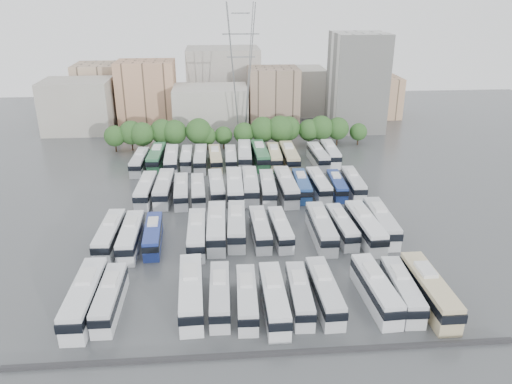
{
  "coord_description": "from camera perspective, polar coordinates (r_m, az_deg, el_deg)",
  "views": [
    {
      "loc": [
        -4.62,
        -76.19,
        37.38
      ],
      "look_at": [
        2.14,
        6.43,
        3.0
      ],
      "focal_mm": 35.0,
      "sensor_mm": 36.0,
      "label": 1
    }
  ],
  "objects": [
    {
      "name": "bus_r0_s7",
      "position": [
        62.5,
        2.07,
        -12.06
      ],
      "size": [
        2.77,
        12.5,
        3.92
      ],
      "rotation": [
        0.0,
        0.0,
        0.0
      ],
      "color": "silver",
      "rests_on": "ground"
    },
    {
      "name": "bus_r3_s3",
      "position": [
        112.95,
        -7.93,
        3.9
      ],
      "size": [
        2.5,
        11.15,
        3.49
      ],
      "rotation": [
        0.0,
        0.0,
        0.01
      ],
      "color": "silver",
      "rests_on": "ground"
    },
    {
      "name": "bus_r0_s6",
      "position": [
        62.93,
        -1.06,
        -11.96
      ],
      "size": [
        2.81,
        11.43,
        3.57
      ],
      "rotation": [
        0.0,
        0.0,
        -0.03
      ],
      "color": "silver",
      "rests_on": "ground"
    },
    {
      "name": "bus_r2_s8",
      "position": [
        94.76,
        1.35,
        0.53
      ],
      "size": [
        3.12,
        12.36,
        3.85
      ],
      "rotation": [
        0.0,
        0.0,
        -0.04
      ],
      "color": "silver",
      "rests_on": "ground"
    },
    {
      "name": "bus_r1_s5",
      "position": [
        79.34,
        -4.53,
        -4.0
      ],
      "size": [
        3.18,
        13.31,
        4.16
      ],
      "rotation": [
        0.0,
        0.0,
        -0.02
      ],
      "color": "silver",
      "rests_on": "ground"
    },
    {
      "name": "bus_r0_s13",
      "position": [
        67.3,
        19.19,
        -10.51
      ],
      "size": [
        3.02,
        13.63,
        4.27
      ],
      "rotation": [
        0.0,
        0.0,
        0.0
      ],
      "color": "#CEBB8D",
      "rests_on": "ground"
    },
    {
      "name": "bus_r3_s10",
      "position": [
        111.9,
        3.83,
        4.09
      ],
      "size": [
        2.99,
        13.53,
        4.24
      ],
      "rotation": [
        0.0,
        0.0,
        0.0
      ],
      "color": "tan",
      "rests_on": "ground"
    },
    {
      "name": "bus_r3_s4",
      "position": [
        111.54,
        -6.35,
        3.84
      ],
      "size": [
        2.83,
        12.37,
        3.87
      ],
      "rotation": [
        0.0,
        0.0,
        -0.01
      ],
      "color": "silver",
      "rests_on": "ground"
    },
    {
      "name": "bus_r1_s10",
      "position": [
        79.7,
        7.45,
        -4.02
      ],
      "size": [
        2.87,
        13.1,
        4.11
      ],
      "rotation": [
        0.0,
        0.0,
        -0.0
      ],
      "color": "silver",
      "rests_on": "ground"
    },
    {
      "name": "electricity_pylon",
      "position": [
        127.74,
        -1.7,
        14.09
      ],
      "size": [
        9.0,
        6.91,
        33.83
      ],
      "color": "slate",
      "rests_on": "ground"
    },
    {
      "name": "apartment_tower",
      "position": [
        141.74,
        11.47,
        12.19
      ],
      "size": [
        14.0,
        14.0,
        26.0
      ],
      "primitive_type": "cube",
      "color": "silver",
      "rests_on": "ground"
    },
    {
      "name": "bus_r2_s7",
      "position": [
        95.59,
        -0.65,
        0.8
      ],
      "size": [
        3.22,
        13.07,
        4.08
      ],
      "rotation": [
        0.0,
        0.0,
        -0.03
      ],
      "color": "silver",
      "rests_on": "ground"
    },
    {
      "name": "bus_r3_s6",
      "position": [
        112.07,
        -2.9,
        3.95
      ],
      "size": [
        2.57,
        11.23,
        3.51
      ],
      "rotation": [
        0.0,
        0.0,
        -0.01
      ],
      "color": "silver",
      "rests_on": "ground"
    },
    {
      "name": "bus_r2_s10",
      "position": [
        96.45,
        5.25,
        0.78
      ],
      "size": [
        2.87,
        11.71,
        3.65
      ],
      "rotation": [
        0.0,
        0.0,
        -0.03
      ],
      "color": "navy",
      "rests_on": "ground"
    },
    {
      "name": "bus_r1_s7",
      "position": [
        79.19,
        0.47,
        -4.18
      ],
      "size": [
        2.83,
        11.66,
        3.64
      ],
      "rotation": [
        0.0,
        0.0,
        0.03
      ],
      "color": "silver",
      "rests_on": "ground"
    },
    {
      "name": "bus_r0_s5",
      "position": [
        63.56,
        -4.16,
        -11.6
      ],
      "size": [
        2.71,
        11.6,
        3.63
      ],
      "rotation": [
        0.0,
        0.0,
        -0.02
      ],
      "color": "silver",
      "rests_on": "ground"
    },
    {
      "name": "bus_r2_s9",
      "position": [
        95.08,
        3.45,
        0.7
      ],
      "size": [
        3.38,
        13.65,
        4.26
      ],
      "rotation": [
        0.0,
        0.0,
        0.03
      ],
      "color": "silver",
      "rests_on": "ground"
    },
    {
      "name": "bus_r2_s4",
      "position": [
        94.21,
        -6.64,
        0.16
      ],
      "size": [
        3.02,
        11.59,
        3.61
      ],
      "rotation": [
        0.0,
        0.0,
        0.05
      ],
      "color": "silver",
      "rests_on": "ground"
    },
    {
      "name": "bus_r3_s1",
      "position": [
        113.65,
        -11.3,
        3.94
      ],
      "size": [
        3.34,
        13.05,
        4.06
      ],
      "rotation": [
        0.0,
        0.0,
        -0.04
      ],
      "color": "#2E6C44",
      "rests_on": "ground"
    },
    {
      "name": "bus_r2_s2",
      "position": [
        95.8,
        -10.46,
        0.47
      ],
      "size": [
        3.19,
        13.17,
        4.11
      ],
      "rotation": [
        0.0,
        0.0,
        -0.03
      ],
      "color": "silver",
      "rests_on": "ground"
    },
    {
      "name": "bus_r0_s0",
      "position": [
        65.77,
        -18.98,
        -11.3
      ],
      "size": [
        3.17,
        13.74,
        4.3
      ],
      "rotation": [
        0.0,
        0.0,
        -0.01
      ],
      "color": "silver",
      "rests_on": "ground"
    },
    {
      "name": "bus_r3_s5",
      "position": [
        111.64,
        -4.68,
        3.88
      ],
      "size": [
        3.11,
        12.0,
        3.73
      ],
      "rotation": [
        0.0,
        0.0,
        0.04
      ],
      "color": "#CCB98C",
      "rests_on": "ground"
    },
    {
      "name": "bus_r2_s5",
      "position": [
        95.21,
        -4.54,
        0.57
      ],
      "size": [
        3.25,
        12.45,
        3.87
      ],
      "rotation": [
        0.0,
        0.0,
        0.05
      ],
      "color": "silver",
      "rests_on": "ground"
    },
    {
      "name": "bus_r3_s9",
      "position": [
        112.54,
        2.12,
        4.11
      ],
      "size": [
        2.92,
        12.14,
        3.79
      ],
      "rotation": [
        0.0,
        0.0,
        -0.02
      ],
      "color": "beige",
      "rests_on": "ground"
    },
    {
      "name": "bus_r2_s13",
      "position": [
        98.83,
        11.04,
        1.02
      ],
      "size": [
        3.01,
        12.09,
        3.77
      ],
      "rotation": [
        0.0,
        0.0,
        -0.03
      ],
      "color": "silver",
      "rests_on": "ground"
    },
    {
      "name": "bus_r1_s6",
      "position": [
        79.93,
        -2.23,
        -3.78
      ],
      "size": [
        3.37,
        12.93,
        4.02
      ],
      "rotation": [
        0.0,
        0.0,
        -0.04
      ],
      "color": "silver",
      "rests_on": "ground"
    },
    {
      "name": "bus_r0_s4",
      "position": [
        63.94,
        -7.42,
        -11.22
      ],
      "size": [
        3.42,
        13.46,
        4.19
      ],
      "rotation": [
        0.0,
        0.0,
        0.04
      ],
      "color": "white",
      "rests_on": "ground"
    },
    {
      "name": "bus_r1_s2",
      "position": [
        78.93,
        -11.68,
        -4.82
      ],
      "size": [
        2.93,
        11.41,
        3.55
      ],
      "rotation": [
        0.0,
        0.0,
        0.04
      ],
      "color": "navy",
      "rests_on": "ground"
    },
    {
      "name": "ground",
      "position": [
        84.99,
        -1.08,
        -3.57
      ],
      "size": [
        220.0,
        220.0,
        0.0
      ],
      "primitive_type": "plane",
      "color": "#424447",
      "rests_on": "ground"
    },
    {
      "name": "bus_r2_s11",
      "position": [
        97.2,
        7.17,
        0.91
      ],
      "size": [
        3.07,
        12.16,
        3.79
      ],
      "rotation": [
        0.0,
        0.0,
        0.04
      ],
      "color": "silver",
      "rests_on": "ground"
    },
    {
      "name": "bus_r3_s12",
      "position": [
        113.33,
        7.1,
        4.11
      ],
      "size": [
        3.14,
        12.44,
        3.87
      ],
      "rotation": [
        0.0,
        0.0,
        0.04
      ],
      "color": "silver",
      "rests_on": "ground"
    },
    {
      "name": "bus_r3_s13",
      "position": [
        115.71,
        8.5,
        4.42
      ],
      "size": [
        3.05,
        12.47,
        3.89
      ],
      "rotation": [
        0.0,
        0.0,
        -0.03
      ],
      "color": "silver",
      "rests_on": "ground"
    },
    {
      "name": "bus_r3_s0",
      "position": [
        112.03,
        -13.15,
        3.43
      ],
      "size": [
        3.15,
        12.07,
        3.75
      ],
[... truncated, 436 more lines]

